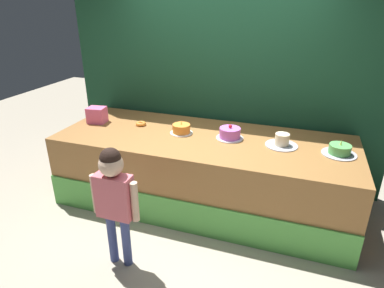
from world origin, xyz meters
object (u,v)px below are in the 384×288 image
cake_far_left (181,129)px  cake_center_left (230,133)px  donut (141,124)px  cake_far_right (340,150)px  cake_center_right (282,141)px  child_figure (114,193)px  pink_box (97,115)px

cake_far_left → cake_center_left: cake_center_left is taller
donut → cake_far_right: (2.27, -0.10, 0.02)m
donut → cake_center_right: (1.70, -0.07, 0.03)m
donut → cake_center_right: 1.70m
child_figure → donut: size_ratio=9.21×
pink_box → cake_far_right: 2.83m
donut → cake_center_right: size_ratio=0.37×
cake_center_left → cake_far_right: bearing=-2.4°
cake_far_left → cake_far_right: (1.70, -0.02, -0.01)m
pink_box → donut: size_ratio=1.70×
child_figure → cake_center_right: 1.81m
cake_center_right → cake_far_right: bearing=-3.1°
child_figure → cake_center_left: bearing=61.8°
child_figure → cake_far_right: size_ratio=3.47×
cake_center_left → cake_far_left: bearing=-176.8°
child_figure → cake_far_left: (0.13, 1.27, 0.14)m
pink_box → cake_center_left: (1.70, 0.03, -0.04)m
pink_box → cake_far_right: (2.83, -0.02, -0.05)m
child_figure → pink_box: bearing=128.2°
cake_far_left → cake_far_right: 1.70m
cake_center_left → cake_far_right: 1.13m
donut → cake_far_left: cake_far_left is taller
donut → cake_center_right: cake_center_right is taller
donut → cake_far_left: (0.57, -0.08, 0.03)m
pink_box → cake_far_left: 1.13m
child_figure → cake_far_left: child_figure is taller
cake_far_left → cake_center_left: bearing=3.2°
pink_box → cake_far_left: pink_box is taller
donut → cake_far_left: bearing=-8.2°
child_figure → cake_far_left: bearing=84.1°
donut → cake_center_right: bearing=-2.2°
cake_center_right → pink_box: bearing=-179.6°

